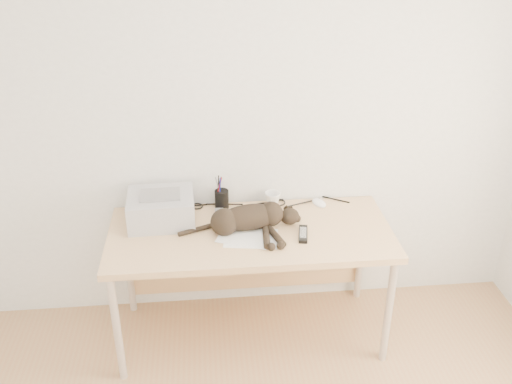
{
  "coord_description": "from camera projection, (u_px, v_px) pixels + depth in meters",
  "views": [
    {
      "loc": [
        -0.23,
        -1.35,
        2.42
      ],
      "look_at": [
        0.03,
        1.34,
        1.01
      ],
      "focal_mm": 40.0,
      "sensor_mm": 36.0,
      "label": 1
    }
  ],
  "objects": [
    {
      "name": "papers",
      "position": [
        248.0,
        237.0,
        3.15
      ],
      "size": [
        0.36,
        0.3,
        0.01
      ],
      "color": "white",
      "rests_on": "desk"
    },
    {
      "name": "mug",
      "position": [
        273.0,
        199.0,
        3.45
      ],
      "size": [
        0.12,
        0.12,
        0.09
      ],
      "primitive_type": "imported",
      "rotation": [
        0.0,
        0.0,
        0.32
      ],
      "color": "white",
      "rests_on": "desk"
    },
    {
      "name": "mouse",
      "position": [
        319.0,
        201.0,
        3.49
      ],
      "size": [
        0.11,
        0.14,
        0.04
      ],
      "primitive_type": "ellipsoid",
      "rotation": [
        0.0,
        0.0,
        0.35
      ],
      "color": "white",
      "rests_on": "desk"
    },
    {
      "name": "cat",
      "position": [
        246.0,
        219.0,
        3.19
      ],
      "size": [
        0.7,
        0.33,
        0.16
      ],
      "rotation": [
        0.0,
        0.0,
        0.15
      ],
      "color": "black",
      "rests_on": "desk"
    },
    {
      "name": "desk",
      "position": [
        249.0,
        243.0,
        3.35
      ],
      "size": [
        1.6,
        0.7,
        0.74
      ],
      "color": "tan",
      "rests_on": "floor"
    },
    {
      "name": "remote_grey",
      "position": [
        219.0,
        217.0,
        3.34
      ],
      "size": [
        0.06,
        0.19,
        0.02
      ],
      "primitive_type": "cube",
      "rotation": [
        0.0,
        0.0,
        -0.03
      ],
      "color": "gray",
      "rests_on": "desk"
    },
    {
      "name": "wall_back",
      "position": [
        245.0,
        115.0,
        3.27
      ],
      "size": [
        3.5,
        0.0,
        3.5
      ],
      "primitive_type": "plane",
      "rotation": [
        1.57,
        0.0,
        0.0
      ],
      "color": "white",
      "rests_on": "floor"
    },
    {
      "name": "cable_tangle",
      "position": [
        246.0,
        204.0,
        3.48
      ],
      "size": [
        1.36,
        0.09,
        0.01
      ],
      "primitive_type": null,
      "color": "black",
      "rests_on": "desk"
    },
    {
      "name": "pen_cup",
      "position": [
        222.0,
        199.0,
        3.43
      ],
      "size": [
        0.08,
        0.08,
        0.21
      ],
      "color": "black",
      "rests_on": "desk"
    },
    {
      "name": "printer",
      "position": [
        161.0,
        208.0,
        3.27
      ],
      "size": [
        0.39,
        0.33,
        0.18
      ],
      "color": "#A8A8AD",
      "rests_on": "desk"
    },
    {
      "name": "remote_black",
      "position": [
        303.0,
        234.0,
        3.17
      ],
      "size": [
        0.08,
        0.18,
        0.02
      ],
      "primitive_type": "cube",
      "rotation": [
        0.0,
        0.0,
        -0.18
      ],
      "color": "black",
      "rests_on": "desk"
    }
  ]
}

